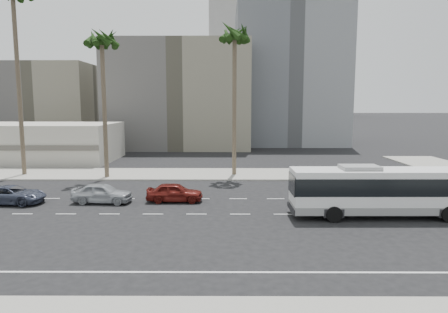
{
  "coord_description": "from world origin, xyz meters",
  "views": [
    {
      "loc": [
        -3.99,
        -26.38,
        7.46
      ],
      "look_at": [
        -4.13,
        4.0,
        3.48
      ],
      "focal_mm": 31.71,
      "sensor_mm": 36.0,
      "label": 1
    }
  ],
  "objects_px": {
    "car_c": "(12,195)",
    "palm_near": "(235,38)",
    "car_a": "(175,192)",
    "palm_mid": "(102,43)",
    "car_b": "(102,193)",
    "city_bus": "(382,190)"
  },
  "relations": [
    {
      "from": "city_bus",
      "to": "car_a",
      "type": "relative_size",
      "value": 2.8
    },
    {
      "from": "car_a",
      "to": "car_c",
      "type": "distance_m",
      "value": 12.33
    },
    {
      "from": "palm_near",
      "to": "palm_mid",
      "type": "height_order",
      "value": "palm_near"
    },
    {
      "from": "car_b",
      "to": "car_c",
      "type": "distance_m",
      "value": 6.82
    },
    {
      "from": "car_c",
      "to": "palm_near",
      "type": "xyz_separation_m",
      "value": [
        17.16,
        12.11,
        13.5
      ]
    },
    {
      "from": "car_a",
      "to": "car_b",
      "type": "distance_m",
      "value": 5.51
    },
    {
      "from": "car_a",
      "to": "palm_mid",
      "type": "height_order",
      "value": "palm_mid"
    },
    {
      "from": "car_b",
      "to": "city_bus",
      "type": "bearing_deg",
      "value": -96.35
    },
    {
      "from": "palm_mid",
      "to": "city_bus",
      "type": "bearing_deg",
      "value": -31.55
    },
    {
      "from": "car_a",
      "to": "car_b",
      "type": "height_order",
      "value": "car_b"
    },
    {
      "from": "car_b",
      "to": "car_c",
      "type": "bearing_deg",
      "value": 96.57
    },
    {
      "from": "car_c",
      "to": "car_b",
      "type": "bearing_deg",
      "value": -84.03
    },
    {
      "from": "city_bus",
      "to": "car_a",
      "type": "bearing_deg",
      "value": 163.9
    },
    {
      "from": "city_bus",
      "to": "car_c",
      "type": "distance_m",
      "value": 26.94
    },
    {
      "from": "car_c",
      "to": "palm_mid",
      "type": "xyz_separation_m",
      "value": [
        4.1,
        10.52,
        12.78
      ]
    },
    {
      "from": "car_b",
      "to": "palm_mid",
      "type": "xyz_separation_m",
      "value": [
        -2.71,
        10.22,
        12.7
      ]
    },
    {
      "from": "city_bus",
      "to": "car_b",
      "type": "relative_size",
      "value": 2.68
    },
    {
      "from": "car_a",
      "to": "palm_mid",
      "type": "relative_size",
      "value": 0.29
    },
    {
      "from": "car_b",
      "to": "palm_near",
      "type": "xyz_separation_m",
      "value": [
        10.35,
        11.81,
        13.42
      ]
    },
    {
      "from": "city_bus",
      "to": "car_a",
      "type": "distance_m",
      "value": 15.0
    },
    {
      "from": "car_a",
      "to": "palm_near",
      "type": "relative_size",
      "value": 0.28
    },
    {
      "from": "car_c",
      "to": "palm_mid",
      "type": "distance_m",
      "value": 17.05
    }
  ]
}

